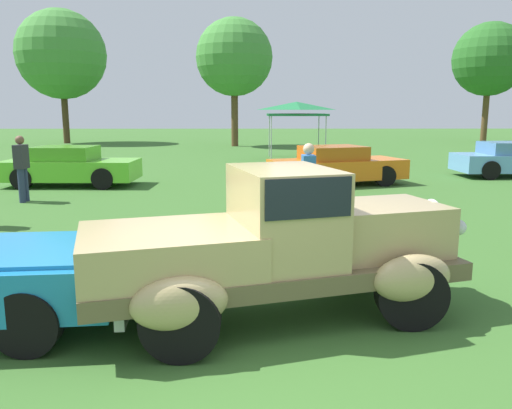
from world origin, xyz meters
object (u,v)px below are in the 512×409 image
at_px(show_car_lime, 70,167).
at_px(show_car_orange, 337,166).
at_px(spectator_near_truck, 308,183).
at_px(canopy_tent_left_field, 297,108).
at_px(feature_pickup_truck, 278,243).
at_px(show_car_skyblue, 511,160).
at_px(spectator_by_row, 22,166).

xyz_separation_m(show_car_lime, show_car_orange, (8.30, 0.11, 0.00)).
relative_size(show_car_lime, spectator_near_truck, 2.40).
bearing_deg(spectator_near_truck, show_car_orange, 75.30).
height_order(show_car_lime, canopy_tent_left_field, canopy_tent_left_field).
distance_m(feature_pickup_truck, spectator_near_truck, 4.47).
relative_size(feature_pickup_truck, spectator_near_truck, 2.60).
height_order(show_car_skyblue, canopy_tent_left_field, canopy_tent_left_field).
bearing_deg(feature_pickup_truck, show_car_orange, 77.02).
height_order(show_car_lime, show_car_skyblue, same).
bearing_deg(spectator_by_row, show_car_orange, 19.01).
relative_size(feature_pickup_truck, spectator_by_row, 2.60).
bearing_deg(show_car_skyblue, show_car_lime, -172.10).
xyz_separation_m(show_car_orange, show_car_skyblue, (6.48, 1.95, -0.00)).
relative_size(show_car_skyblue, spectator_near_truck, 2.30).
bearing_deg(show_car_lime, spectator_by_row, -94.24).
relative_size(show_car_orange, spectator_by_row, 2.65).
xyz_separation_m(show_car_orange, spectator_by_row, (-8.51, -2.93, 0.31)).
bearing_deg(show_car_skyblue, spectator_near_truck, -135.50).
height_order(feature_pickup_truck, show_car_lime, feature_pickup_truck).
distance_m(show_car_orange, show_car_skyblue, 6.77).
height_order(show_car_skyblue, spectator_near_truck, spectator_near_truck).
distance_m(show_car_lime, show_car_skyblue, 14.92).
distance_m(show_car_lime, show_car_orange, 8.30).
distance_m(show_car_orange, spectator_near_truck, 6.17).
distance_m(feature_pickup_truck, show_car_skyblue, 15.17).
relative_size(show_car_lime, canopy_tent_left_field, 1.46).
distance_m(show_car_skyblue, spectator_by_row, 15.76).
height_order(show_car_lime, spectator_near_truck, spectator_near_truck).
bearing_deg(spectator_near_truck, feature_pickup_truck, -100.62).
height_order(feature_pickup_truck, show_car_orange, feature_pickup_truck).
bearing_deg(spectator_by_row, show_car_lime, 85.76).
height_order(spectator_near_truck, canopy_tent_left_field, canopy_tent_left_field).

